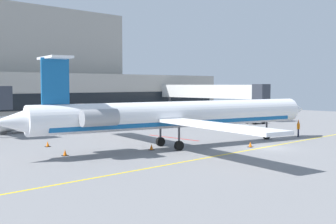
{
  "coord_description": "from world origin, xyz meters",
  "views": [
    {
      "loc": [
        -36.66,
        -23.28,
        6.14
      ],
      "look_at": [
        -1.69,
        12.21,
        3.0
      ],
      "focal_mm": 47.06,
      "sensor_mm": 36.0,
      "label": 1
    }
  ],
  "objects_px": {
    "marshaller": "(298,128)",
    "baggage_tug": "(143,119)",
    "regional_jet": "(177,115)",
    "pushback_tractor": "(254,118)",
    "fuel_tank": "(20,123)"
  },
  "relations": [
    {
      "from": "fuel_tank",
      "to": "marshaller",
      "type": "relative_size",
      "value": 4.0
    },
    {
      "from": "regional_jet",
      "to": "marshaller",
      "type": "bearing_deg",
      "value": -13.33
    },
    {
      "from": "regional_jet",
      "to": "baggage_tug",
      "type": "relative_size",
      "value": 9.72
    },
    {
      "from": "regional_jet",
      "to": "pushback_tractor",
      "type": "bearing_deg",
      "value": 19.52
    },
    {
      "from": "marshaller",
      "to": "pushback_tractor",
      "type": "bearing_deg",
      "value": 51.88
    },
    {
      "from": "baggage_tug",
      "to": "fuel_tank",
      "type": "xyz_separation_m",
      "value": [
        -18.47,
        2.63,
        0.43
      ]
    },
    {
      "from": "pushback_tractor",
      "to": "fuel_tank",
      "type": "xyz_separation_m",
      "value": [
        -31.62,
        13.66,
        0.34
      ]
    },
    {
      "from": "marshaller",
      "to": "baggage_tug",
      "type": "bearing_deg",
      "value": 96.19
    },
    {
      "from": "pushback_tractor",
      "to": "marshaller",
      "type": "relative_size",
      "value": 1.54
    },
    {
      "from": "regional_jet",
      "to": "pushback_tractor",
      "type": "relative_size",
      "value": 11.38
    },
    {
      "from": "baggage_tug",
      "to": "pushback_tractor",
      "type": "relative_size",
      "value": 1.17
    },
    {
      "from": "baggage_tug",
      "to": "fuel_tank",
      "type": "bearing_deg",
      "value": 171.9
    },
    {
      "from": "fuel_tank",
      "to": "marshaller",
      "type": "distance_m",
      "value": 34.31
    },
    {
      "from": "baggage_tug",
      "to": "marshaller",
      "type": "height_order",
      "value": "marshaller"
    },
    {
      "from": "baggage_tug",
      "to": "pushback_tractor",
      "type": "height_order",
      "value": "pushback_tractor"
    }
  ]
}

